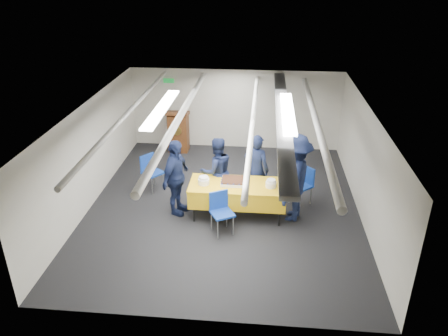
{
  "coord_description": "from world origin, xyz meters",
  "views": [
    {
      "loc": [
        0.81,
        -8.53,
        5.08
      ],
      "look_at": [
        0.02,
        -0.2,
        1.05
      ],
      "focal_mm": 35.0,
      "sensor_mm": 36.0,
      "label": 1
    }
  ],
  "objects_px": {
    "sailor_a": "(256,169)",
    "serving_table": "(237,193)",
    "podium": "(178,131)",
    "chair_near": "(221,208)",
    "sheet_cake": "(234,181)",
    "sailor_d": "(294,178)",
    "sailor_c": "(176,178)",
    "sailor_b": "(217,171)",
    "chair_right": "(304,182)",
    "chair_left": "(150,169)"
  },
  "relations": [
    {
      "from": "sheet_cake",
      "to": "sailor_a",
      "type": "height_order",
      "value": "sailor_a"
    },
    {
      "from": "serving_table",
      "to": "sailor_b",
      "type": "xyz_separation_m",
      "value": [
        -0.5,
        0.54,
        0.23
      ]
    },
    {
      "from": "sailor_c",
      "to": "sailor_d",
      "type": "distance_m",
      "value": 2.5
    },
    {
      "from": "sailor_c",
      "to": "serving_table",
      "type": "bearing_deg",
      "value": -73.29
    },
    {
      "from": "sailor_b",
      "to": "sailor_a",
      "type": "bearing_deg",
      "value": 163.76
    },
    {
      "from": "podium",
      "to": "sheet_cake",
      "type": "bearing_deg",
      "value": -61.36
    },
    {
      "from": "sailor_d",
      "to": "sailor_a",
      "type": "bearing_deg",
      "value": -111.17
    },
    {
      "from": "sailor_b",
      "to": "sailor_d",
      "type": "distance_m",
      "value": 1.76
    },
    {
      "from": "chair_near",
      "to": "sailor_d",
      "type": "distance_m",
      "value": 1.67
    },
    {
      "from": "serving_table",
      "to": "podium",
      "type": "bearing_deg",
      "value": 119.34
    },
    {
      "from": "sailor_b",
      "to": "sheet_cake",
      "type": "bearing_deg",
      "value": 105.54
    },
    {
      "from": "chair_near",
      "to": "sheet_cake",
      "type": "bearing_deg",
      "value": 71.06
    },
    {
      "from": "chair_right",
      "to": "sailor_c",
      "type": "bearing_deg",
      "value": -165.66
    },
    {
      "from": "chair_near",
      "to": "chair_left",
      "type": "bearing_deg",
      "value": 138.25
    },
    {
      "from": "podium",
      "to": "sailor_d",
      "type": "height_order",
      "value": "sailor_d"
    },
    {
      "from": "chair_near",
      "to": "chair_left",
      "type": "distance_m",
      "value": 2.5
    },
    {
      "from": "chair_near",
      "to": "sailor_d",
      "type": "xyz_separation_m",
      "value": [
        1.48,
        0.65,
        0.42
      ]
    },
    {
      "from": "podium",
      "to": "sailor_d",
      "type": "xyz_separation_m",
      "value": [
        3.1,
        -3.39,
        0.34
      ]
    },
    {
      "from": "sailor_c",
      "to": "chair_near",
      "type": "bearing_deg",
      "value": -103.98
    },
    {
      "from": "sailor_b",
      "to": "sailor_d",
      "type": "xyz_separation_m",
      "value": [
        1.68,
        -0.5,
        0.16
      ]
    },
    {
      "from": "podium",
      "to": "sailor_b",
      "type": "xyz_separation_m",
      "value": [
        1.42,
        -2.89,
        0.18
      ]
    },
    {
      "from": "sheet_cake",
      "to": "sailor_b",
      "type": "bearing_deg",
      "value": 130.63
    },
    {
      "from": "podium",
      "to": "chair_right",
      "type": "bearing_deg",
      "value": -38.64
    },
    {
      "from": "chair_left",
      "to": "sailor_d",
      "type": "bearing_deg",
      "value": -16.95
    },
    {
      "from": "sheet_cake",
      "to": "sailor_b",
      "type": "xyz_separation_m",
      "value": [
        -0.43,
        0.5,
        -0.02
      ]
    },
    {
      "from": "serving_table",
      "to": "chair_near",
      "type": "xyz_separation_m",
      "value": [
        -0.3,
        -0.61,
        -0.03
      ]
    },
    {
      "from": "serving_table",
      "to": "sheet_cake",
      "type": "distance_m",
      "value": 0.27
    },
    {
      "from": "sailor_c",
      "to": "chair_left",
      "type": "bearing_deg",
      "value": 56.31
    },
    {
      "from": "podium",
      "to": "sailor_b",
      "type": "height_order",
      "value": "sailor_b"
    },
    {
      "from": "sheet_cake",
      "to": "sailor_c",
      "type": "xyz_separation_m",
      "value": [
        -1.24,
        -0.03,
        0.04
      ]
    },
    {
      "from": "chair_left",
      "to": "sailor_b",
      "type": "bearing_deg",
      "value": -17.38
    },
    {
      "from": "sailor_a",
      "to": "serving_table",
      "type": "bearing_deg",
      "value": 83.48
    },
    {
      "from": "sheet_cake",
      "to": "serving_table",
      "type": "bearing_deg",
      "value": -28.35
    },
    {
      "from": "serving_table",
      "to": "chair_right",
      "type": "xyz_separation_m",
      "value": [
        1.46,
        0.72,
        -0.03
      ]
    },
    {
      "from": "sailor_d",
      "to": "sailor_b",
      "type": "bearing_deg",
      "value": -89.45
    },
    {
      "from": "chair_right",
      "to": "sailor_a",
      "type": "height_order",
      "value": "sailor_a"
    },
    {
      "from": "podium",
      "to": "sailor_c",
      "type": "relative_size",
      "value": 0.74
    },
    {
      "from": "chair_near",
      "to": "sailor_c",
      "type": "distance_m",
      "value": 1.24
    },
    {
      "from": "podium",
      "to": "chair_near",
      "type": "xyz_separation_m",
      "value": [
        1.63,
        -4.04,
        -0.08
      ]
    },
    {
      "from": "chair_near",
      "to": "chair_left",
      "type": "xyz_separation_m",
      "value": [
        -1.87,
        1.66,
        0.0
      ]
    },
    {
      "from": "sailor_c",
      "to": "sailor_d",
      "type": "xyz_separation_m",
      "value": [
        2.5,
        0.02,
        0.1
      ]
    },
    {
      "from": "sailor_b",
      "to": "chair_left",
      "type": "bearing_deg",
      "value": -42.47
    },
    {
      "from": "sheet_cake",
      "to": "sailor_d",
      "type": "distance_m",
      "value": 1.26
    },
    {
      "from": "chair_right",
      "to": "sailor_c",
      "type": "relative_size",
      "value": 0.51
    },
    {
      "from": "sailor_b",
      "to": "chair_near",
      "type": "bearing_deg",
      "value": 74.93
    },
    {
      "from": "sheet_cake",
      "to": "sailor_d",
      "type": "height_order",
      "value": "sailor_d"
    },
    {
      "from": "sailor_a",
      "to": "sailor_c",
      "type": "distance_m",
      "value": 1.82
    },
    {
      "from": "sailor_a",
      "to": "chair_right",
      "type": "bearing_deg",
      "value": -154.99
    },
    {
      "from": "serving_table",
      "to": "podium",
      "type": "distance_m",
      "value": 3.93
    },
    {
      "from": "sheet_cake",
      "to": "chair_right",
      "type": "relative_size",
      "value": 0.64
    }
  ]
}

